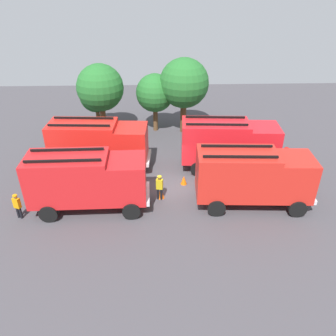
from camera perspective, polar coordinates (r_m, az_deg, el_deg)
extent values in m
plane|color=#423F44|center=(23.69, 0.00, -2.93)|extent=(49.11, 49.11, 0.00)
cube|color=red|center=(20.62, -6.85, -1.77)|extent=(2.25, 2.54, 2.60)
cube|color=#8C9EAD|center=(20.40, -3.96, -0.95)|extent=(0.12, 2.13, 1.46)
cube|color=red|center=(21.09, -16.40, -1.64)|extent=(4.85, 2.59, 2.90)
cube|color=black|center=(20.93, -16.65, 3.01)|extent=(4.32, 0.20, 0.12)
cube|color=black|center=(19.75, -17.43, 1.19)|extent=(4.32, 0.20, 0.12)
cube|color=silver|center=(21.19, -3.42, -4.33)|extent=(0.25, 2.38, 0.28)
cylinder|color=black|center=(22.44, -5.95, -3.50)|extent=(1.11, 0.37, 1.10)
cylinder|color=black|center=(20.49, -6.20, -7.22)|extent=(1.11, 0.37, 1.10)
cylinder|color=black|center=(23.25, -18.12, -3.71)|extent=(1.11, 0.37, 1.10)
cylinder|color=black|center=(21.37, -19.53, -7.27)|extent=(1.11, 0.37, 1.10)
cube|color=red|center=(22.05, 20.34, -1.34)|extent=(2.32, 2.61, 2.60)
cube|color=#8C9EAD|center=(22.27, 23.03, -0.65)|extent=(0.19, 2.13, 1.46)
cube|color=red|center=(21.06, 11.41, -0.97)|extent=(4.92, 2.74, 2.90)
cube|color=black|center=(20.91, 11.54, 3.69)|extent=(4.32, 0.34, 0.12)
cube|color=black|center=(19.71, 12.17, 1.91)|extent=(4.32, 0.34, 0.12)
cube|color=silver|center=(23.05, 22.66, -3.78)|extent=(0.32, 2.38, 0.28)
cylinder|color=black|center=(23.86, 19.32, -3.02)|extent=(1.12, 0.40, 1.10)
cylinder|color=black|center=(22.00, 21.03, -6.42)|extent=(1.12, 0.40, 1.10)
cylinder|color=black|center=(22.78, 7.54, -3.06)|extent=(1.12, 0.40, 1.10)
cylinder|color=black|center=(20.83, 8.19, -6.67)|extent=(1.12, 0.40, 1.10)
cube|color=red|center=(24.80, -6.12, 4.08)|extent=(2.34, 2.63, 2.60)
cube|color=#8C9EAD|center=(24.55, -3.72, 4.72)|extent=(0.21, 2.13, 1.46)
cube|color=red|center=(25.42, -14.01, 4.37)|extent=(4.94, 2.78, 2.90)
cube|color=black|center=(25.42, -14.08, 8.23)|extent=(4.32, 0.37, 0.12)
cube|color=black|center=(24.20, -14.85, 7.00)|extent=(4.32, 0.37, 0.12)
cube|color=silver|center=(25.20, -3.27, 1.72)|extent=(0.34, 2.38, 0.28)
cylinder|color=black|center=(26.54, -5.21, 2.21)|extent=(1.12, 0.41, 1.10)
cylinder|color=black|center=(24.46, -5.79, -0.42)|extent=(1.12, 0.41, 1.10)
cylinder|color=black|center=(27.52, -15.41, 2.26)|extent=(1.12, 0.41, 1.10)
cylinder|color=black|center=(25.52, -16.77, -0.27)|extent=(1.12, 0.41, 1.10)
cube|color=red|center=(25.74, 15.64, 4.09)|extent=(2.35, 2.63, 2.60)
cube|color=#8C9EAD|center=(25.89, 17.99, 4.64)|extent=(0.21, 2.13, 1.46)
cube|color=red|center=(25.05, 7.88, 4.62)|extent=(4.95, 2.80, 2.90)
cube|color=black|center=(25.06, 7.98, 8.54)|extent=(4.32, 0.39, 0.12)
cube|color=black|center=(23.79, 8.29, 7.32)|extent=(4.32, 0.39, 0.12)
cube|color=silver|center=(26.56, 17.81, 1.78)|extent=(0.35, 2.38, 0.28)
cylinder|color=black|center=(27.50, 15.09, 2.28)|extent=(1.12, 0.42, 1.10)
cylinder|color=black|center=(25.46, 16.16, -0.24)|extent=(1.12, 0.42, 1.10)
cylinder|color=black|center=(26.78, 4.84, 2.50)|extent=(1.12, 0.42, 1.10)
cylinder|color=black|center=(24.68, 5.08, -0.09)|extent=(1.12, 0.42, 1.10)
cylinder|color=black|center=(26.71, 18.81, 0.48)|extent=(0.16, 0.16, 0.85)
cylinder|color=black|center=(26.87, 19.06, 0.62)|extent=(0.16, 0.16, 0.85)
cube|color=#B7140F|center=(26.43, 19.22, 2.05)|extent=(0.48, 0.44, 0.74)
sphere|color=beige|center=(26.22, 19.39, 2.99)|extent=(0.24, 0.24, 0.24)
cylinder|color=#B7140F|center=(26.18, 19.43, 3.17)|extent=(0.30, 0.30, 0.07)
cylinder|color=black|center=(22.47, -24.02, -6.83)|extent=(0.16, 0.16, 0.76)
cylinder|color=black|center=(22.33, -23.63, -6.97)|extent=(0.16, 0.16, 0.76)
cube|color=orange|center=(22.01, -24.21, -5.41)|extent=(0.48, 0.39, 0.66)
sphere|color=#9E704C|center=(21.78, -24.45, -4.46)|extent=(0.22, 0.22, 0.22)
cylinder|color=orange|center=(21.73, -24.49, -4.27)|extent=(0.27, 0.27, 0.06)
cylinder|color=black|center=(27.43, 5.38, 2.82)|extent=(0.16, 0.16, 0.79)
cylinder|color=black|center=(27.45, 4.95, 2.86)|extent=(0.16, 0.16, 0.79)
cube|color=black|center=(27.11, 5.23, 4.23)|extent=(0.46, 0.32, 0.69)
sphere|color=beige|center=(26.91, 5.28, 5.11)|extent=(0.22, 0.22, 0.22)
cylinder|color=black|center=(26.88, 5.29, 5.28)|extent=(0.28, 0.28, 0.07)
cylinder|color=black|center=(22.07, -1.15, -4.43)|extent=(0.16, 0.16, 0.81)
cylinder|color=black|center=(22.10, -1.68, -4.37)|extent=(0.16, 0.16, 0.81)
cube|color=gold|center=(21.66, -1.44, -2.74)|extent=(0.46, 0.33, 0.71)
sphere|color=brown|center=(21.41, -1.46, -1.69)|extent=(0.23, 0.23, 0.23)
cylinder|color=gold|center=(21.36, -1.46, -1.48)|extent=(0.29, 0.29, 0.07)
cylinder|color=brown|center=(33.05, -11.70, 8.21)|extent=(0.37, 0.37, 1.85)
sphere|color=#19511E|center=(32.33, -12.10, 11.80)|extent=(2.96, 2.96, 2.96)
cylinder|color=brown|center=(31.60, -10.85, 7.96)|extent=(0.51, 0.51, 2.55)
sphere|color=#236628|center=(30.62, -11.40, 13.18)|extent=(4.08, 4.08, 4.08)
cylinder|color=brown|center=(31.81, -2.12, 8.23)|extent=(0.43, 0.43, 2.14)
sphere|color=#236628|center=(30.96, -2.21, 12.57)|extent=(3.42, 3.42, 3.42)
cylinder|color=brown|center=(31.42, 2.59, 8.51)|extent=(0.54, 0.54, 2.72)
sphere|color=#236628|center=(30.39, 2.73, 14.15)|extent=(4.35, 4.35, 4.35)
cone|color=#F2600C|center=(27.63, -8.66, 2.61)|extent=(0.43, 0.43, 0.62)
cone|color=#F2600C|center=(23.69, 2.68, -2.05)|extent=(0.44, 0.44, 0.63)
cone|color=#F2600C|center=(22.25, -1.24, -4.28)|extent=(0.49, 0.49, 0.70)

